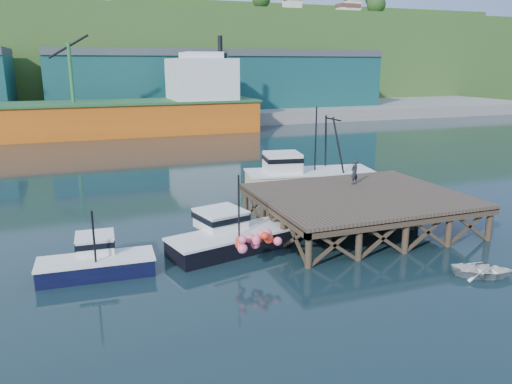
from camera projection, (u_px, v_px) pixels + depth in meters
name	position (u px, v px, depth m)	size (l,w,h in m)	color
ground	(276.00, 237.00, 29.07)	(300.00, 300.00, 0.00)	black
wharf	(361.00, 197.00, 30.27)	(12.00, 10.00, 2.62)	brown
far_quay	(131.00, 112.00, 92.34)	(160.00, 40.00, 2.00)	gray
warehouse_mid	(132.00, 83.00, 86.42)	(28.00, 16.00, 9.00)	#1A5456
warehouse_right	(290.00, 81.00, 96.54)	(30.00, 16.00, 9.00)	#1A5456
cargo_ship	(86.00, 112.00, 68.94)	(55.50, 10.00, 13.75)	orange
hillside	(113.00, 58.00, 117.05)	(220.00, 50.00, 22.00)	#2D511E
boat_navy	(96.00, 260.00, 23.91)	(5.51, 3.04, 3.39)	black
boat_black	(229.00, 235.00, 27.05)	(7.39, 6.13, 4.32)	black
trawler	(307.00, 175.00, 39.00)	(10.36, 5.15, 6.63)	beige
dinghy	(484.00, 270.00, 23.68)	(2.06, 2.88, 0.60)	silver
dockworker	(354.00, 172.00, 32.63)	(0.59, 0.39, 1.61)	black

